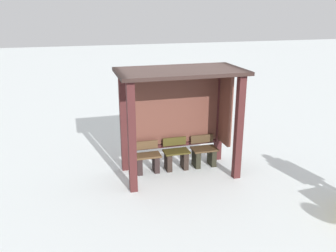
{
  "coord_description": "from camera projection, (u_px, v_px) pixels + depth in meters",
  "views": [
    {
      "loc": [
        -2.29,
        -7.26,
        3.71
      ],
      "look_at": [
        -0.34,
        -0.25,
        1.28
      ],
      "focal_mm": 38.25,
      "sensor_mm": 36.0,
      "label": 1
    }
  ],
  "objects": [
    {
      "name": "bench_center_inside",
      "position": [
        176.0,
        157.0,
        8.54
      ],
      "size": [
        0.61,
        0.38,
        0.74
      ],
      "color": "#3F3816",
      "rests_on": "ground"
    },
    {
      "name": "bench_left_inside",
      "position": [
        147.0,
        160.0,
        8.36
      ],
      "size": [
        0.61,
        0.34,
        0.73
      ],
      "color": "#513A24",
      "rests_on": "ground"
    },
    {
      "name": "bus_shelter",
      "position": [
        182.0,
        102.0,
        8.07
      ],
      "size": [
        2.73,
        1.45,
        2.44
      ],
      "color": "#421C1C",
      "rests_on": "ground"
    },
    {
      "name": "ground_plane",
      "position": [
        179.0,
        173.0,
        8.4
      ],
      "size": [
        60.0,
        60.0,
        0.0
      ],
      "primitive_type": "plane",
      "color": "white"
    },
    {
      "name": "bench_right_inside",
      "position": [
        204.0,
        154.0,
        8.72
      ],
      "size": [
        0.61,
        0.4,
        0.74
      ],
      "color": "#45331F",
      "rests_on": "ground"
    }
  ]
}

